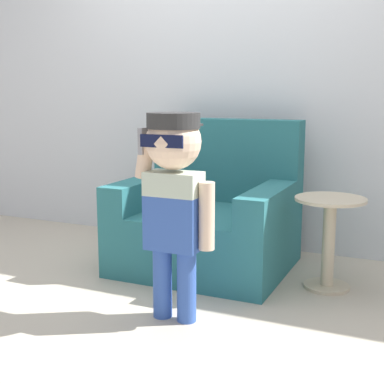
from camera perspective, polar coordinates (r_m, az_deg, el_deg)
The scene contains 5 objects.
ground_plane at distance 3.60m, azimuth -1.05°, elevation -7.97°, with size 10.00×10.00×0.00m, color #BCB29E.
wall_back at distance 4.06m, azimuth 3.23°, elevation 12.74°, with size 10.00×0.05×2.60m.
armchair at distance 3.56m, azimuth 1.89°, elevation -2.87°, with size 1.06×0.92×0.96m.
person_child at distance 2.62m, azimuth -1.91°, elevation 0.80°, with size 0.43×0.32×1.05m.
side_table at distance 3.23m, azimuth 14.39°, elevation -4.42°, with size 0.41×0.41×0.55m.
Camera 1 is at (1.47, -3.08, 1.14)m, focal length 50.00 mm.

